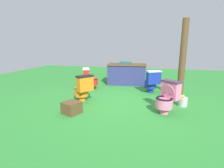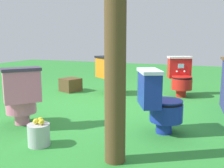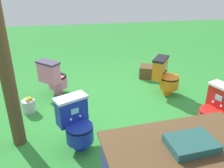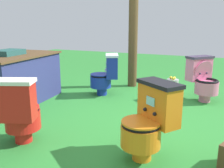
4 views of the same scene
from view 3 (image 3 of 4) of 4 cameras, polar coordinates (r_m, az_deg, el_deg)
name	(u,v)px [view 3 (image 3 of 4)]	position (r m, az deg, el deg)	size (l,w,h in m)	color
ground	(116,105)	(4.53, 0.84, -4.81)	(14.00, 14.00, 0.00)	#2D8433
toilet_orange	(165,76)	(4.88, 12.10, 1.78)	(0.63, 0.61, 0.73)	orange
toilet_red	(216,109)	(4.00, 22.82, -5.34)	(0.61, 0.57, 0.73)	red
toilet_blue	(76,123)	(3.42, -8.27, -8.91)	(0.58, 0.62, 0.73)	#192D9E
toilet_pink	(54,77)	(4.84, -13.27, 1.49)	(0.63, 0.63, 0.73)	pink
wooden_post	(6,72)	(3.37, -23.17, 2.62)	(0.18, 0.18, 2.19)	brown
small_crate	(148,71)	(5.66, 8.21, 2.88)	(0.35, 0.34, 0.26)	brown
lemon_bucket	(29,106)	(4.51, -18.61, -4.78)	(0.22, 0.22, 0.28)	#B7B7BF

